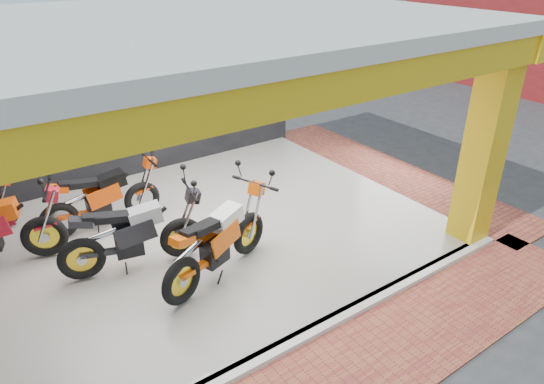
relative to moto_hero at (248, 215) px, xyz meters
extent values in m
plane|color=#2D2D30|center=(-0.35, -0.96, -0.82)|extent=(80.00, 80.00, 0.00)
cube|color=silver|center=(-0.35, 1.04, -0.77)|extent=(8.00, 6.00, 0.10)
cube|color=beige|center=(-0.35, 1.04, 2.78)|extent=(8.40, 6.40, 0.20)
cube|color=black|center=(-0.35, 4.14, 0.93)|extent=(8.20, 0.20, 3.50)
cube|color=gold|center=(3.40, -1.71, 0.93)|extent=(0.50, 0.50, 3.50)
cube|color=gold|center=(-0.35, -1.96, 2.48)|extent=(8.40, 0.30, 0.40)
cube|color=gold|center=(3.65, 1.04, 2.48)|extent=(0.30, 6.40, 0.40)
cube|color=silver|center=(-0.35, -1.98, -0.77)|extent=(8.00, 0.20, 0.10)
cube|color=#994E32|center=(-0.35, -2.76, -0.80)|extent=(9.00, 1.40, 0.03)
cube|color=#994E32|center=(4.45, 1.04, -0.80)|extent=(1.40, 7.00, 0.03)
cube|color=#3F1E14|center=(12.63, 3.54, 0.28)|extent=(0.06, 1.00, 2.20)
camera|label=1|loc=(-3.51, -5.63, 3.75)|focal=32.00mm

